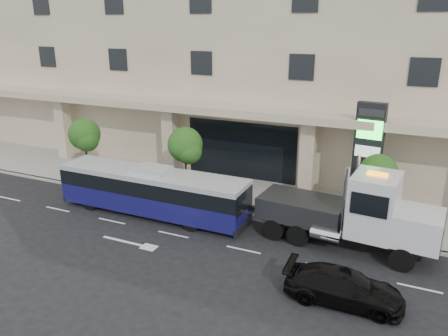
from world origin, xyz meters
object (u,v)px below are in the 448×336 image
object	(u,v)px
tow_truck	(354,214)
black_sedan	(344,287)
city_bus	(152,191)
signage_pylon	(367,157)

from	to	relation	value
tow_truck	black_sedan	bearing A→B (deg)	-80.15
city_bus	tow_truck	distance (m)	11.17
black_sedan	tow_truck	bearing A→B (deg)	3.24
tow_truck	black_sedan	world-z (taller)	tow_truck
black_sedan	signage_pylon	world-z (taller)	signage_pylon
tow_truck	signage_pylon	world-z (taller)	signage_pylon
city_bus	tow_truck	xyz separation A→B (m)	(11.15, 0.64, 0.37)
city_bus	signage_pylon	xyz separation A→B (m)	(11.03, 5.47, 1.89)
city_bus	black_sedan	bearing A→B (deg)	-19.18
city_bus	black_sedan	size ratio (longest dim) A/B	2.44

